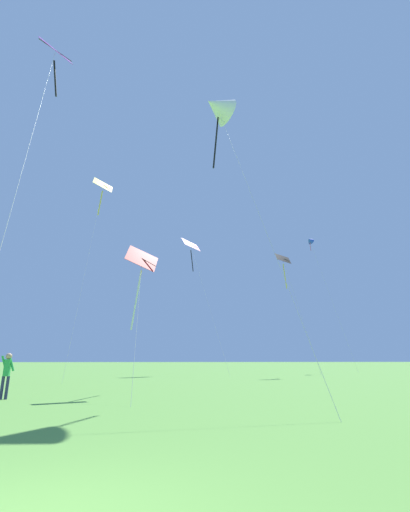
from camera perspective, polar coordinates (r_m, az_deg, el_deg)
name	(u,v)px	position (r m, az deg, el deg)	size (l,w,h in m)	color
kite_red_high	(140,274)	(19.39, -10.15, -2.78)	(1.66, 6.40, 7.48)	red
kite_purple_streamer	(55,60)	(23.40, -22.42, 26.46)	(4.09, 11.12, 18.41)	purple
kite_pink_low	(192,250)	(45.25, -2.11, 0.90)	(4.29, 11.64, 16.17)	pink
kite_white_distant	(218,108)	(24.67, 2.04, 22.17)	(2.97, 10.91, 17.78)	white
kite_yellow_diamond	(102,192)	(41.60, -15.84, 9.54)	(2.02, 12.51, 20.87)	yellow
kite_blue_delta	(310,241)	(55.11, 16.06, 2.34)	(3.38, 5.61, 18.72)	blue
kite_black_large	(284,265)	(39.84, 12.23, -1.42)	(2.42, 4.75, 12.61)	black
person_in_blue_jacket	(7,371)	(17.24, -28.56, -15.53)	(0.57, 0.24, 1.76)	#2D3351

